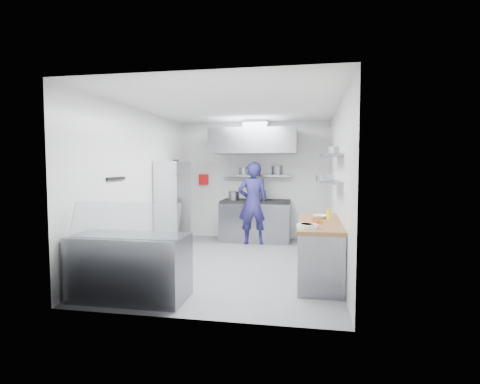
% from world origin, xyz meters
% --- Properties ---
extents(floor, '(5.00, 5.00, 0.00)m').
position_xyz_m(floor, '(0.00, 0.00, 0.00)').
color(floor, slate).
rests_on(floor, ground).
extents(ceiling, '(5.00, 5.00, 0.00)m').
position_xyz_m(ceiling, '(0.00, 0.00, 2.80)').
color(ceiling, silver).
rests_on(ceiling, wall_back).
extents(wall_back, '(3.60, 2.80, 0.02)m').
position_xyz_m(wall_back, '(0.00, 2.50, 1.40)').
color(wall_back, white).
rests_on(wall_back, floor).
extents(wall_front, '(3.60, 2.80, 0.02)m').
position_xyz_m(wall_front, '(0.00, -2.50, 1.40)').
color(wall_front, white).
rests_on(wall_front, floor).
extents(wall_left, '(2.80, 5.00, 0.02)m').
position_xyz_m(wall_left, '(-1.80, 0.00, 1.40)').
color(wall_left, white).
rests_on(wall_left, floor).
extents(wall_right, '(2.80, 5.00, 0.02)m').
position_xyz_m(wall_right, '(1.80, 0.00, 1.40)').
color(wall_right, white).
rests_on(wall_right, floor).
extents(gas_range, '(1.60, 0.80, 0.90)m').
position_xyz_m(gas_range, '(0.10, 2.10, 0.45)').
color(gas_range, gray).
rests_on(gas_range, floor).
extents(cooktop, '(1.57, 0.78, 0.06)m').
position_xyz_m(cooktop, '(0.10, 2.10, 0.93)').
color(cooktop, black).
rests_on(cooktop, gas_range).
extents(stock_pot_left, '(0.25, 0.25, 0.20)m').
position_xyz_m(stock_pot_left, '(-0.40, 2.01, 1.06)').
color(stock_pot_left, slate).
rests_on(stock_pot_left, cooktop).
extents(stock_pot_mid, '(0.32, 0.32, 0.24)m').
position_xyz_m(stock_pot_mid, '(0.19, 2.07, 1.08)').
color(stock_pot_mid, slate).
rests_on(stock_pot_mid, cooktop).
extents(over_range_shelf, '(1.60, 0.30, 0.04)m').
position_xyz_m(over_range_shelf, '(0.10, 2.34, 1.52)').
color(over_range_shelf, gray).
rests_on(over_range_shelf, wall_back).
extents(shelf_pot_a, '(0.24, 0.24, 0.18)m').
position_xyz_m(shelf_pot_a, '(-0.21, 2.34, 1.63)').
color(shelf_pot_a, slate).
rests_on(shelf_pot_a, over_range_shelf).
extents(shelf_pot_b, '(0.27, 0.27, 0.22)m').
position_xyz_m(shelf_pot_b, '(0.56, 2.53, 1.65)').
color(shelf_pot_b, slate).
rests_on(shelf_pot_b, over_range_shelf).
extents(extractor_hood, '(1.90, 1.15, 0.55)m').
position_xyz_m(extractor_hood, '(0.10, 1.93, 2.30)').
color(extractor_hood, gray).
rests_on(extractor_hood, wall_back).
extents(hood_duct, '(0.55, 0.55, 0.24)m').
position_xyz_m(hood_duct, '(0.10, 2.15, 2.68)').
color(hood_duct, slate).
rests_on(hood_duct, extractor_hood).
extents(red_firebox, '(0.22, 0.10, 0.26)m').
position_xyz_m(red_firebox, '(-1.25, 2.44, 1.42)').
color(red_firebox, red).
rests_on(red_firebox, wall_back).
extents(chef, '(0.74, 0.56, 1.84)m').
position_xyz_m(chef, '(0.09, 1.72, 0.92)').
color(chef, navy).
rests_on(chef, floor).
extents(wire_rack, '(0.50, 0.90, 1.85)m').
position_xyz_m(wire_rack, '(-1.53, 1.03, 0.93)').
color(wire_rack, silver).
rests_on(wire_rack, floor).
extents(rack_bin_a, '(0.17, 0.22, 0.20)m').
position_xyz_m(rack_bin_a, '(-1.53, 0.94, 0.80)').
color(rack_bin_a, white).
rests_on(rack_bin_a, wire_rack).
extents(rack_bin_b, '(0.15, 0.19, 0.17)m').
position_xyz_m(rack_bin_b, '(-1.53, 1.49, 1.30)').
color(rack_bin_b, yellow).
rests_on(rack_bin_b, wire_rack).
extents(rack_jar, '(0.12, 0.12, 0.18)m').
position_xyz_m(rack_jar, '(-1.48, 1.12, 1.80)').
color(rack_jar, black).
rests_on(rack_jar, wire_rack).
extents(knife_strip, '(0.04, 0.55, 0.05)m').
position_xyz_m(knife_strip, '(-1.78, -0.90, 1.55)').
color(knife_strip, black).
rests_on(knife_strip, wall_left).
extents(prep_counter_base, '(0.62, 2.00, 0.84)m').
position_xyz_m(prep_counter_base, '(1.48, -0.60, 0.42)').
color(prep_counter_base, gray).
rests_on(prep_counter_base, floor).
extents(prep_counter_top, '(0.65, 2.04, 0.06)m').
position_xyz_m(prep_counter_top, '(1.48, -0.60, 0.87)').
color(prep_counter_top, brown).
rests_on(prep_counter_top, prep_counter_base).
extents(plate_stack_a, '(0.23, 0.23, 0.06)m').
position_xyz_m(plate_stack_a, '(1.26, -1.35, 0.93)').
color(plate_stack_a, white).
rests_on(plate_stack_a, prep_counter_top).
extents(plate_stack_b, '(0.23, 0.23, 0.06)m').
position_xyz_m(plate_stack_b, '(1.31, -1.33, 0.93)').
color(plate_stack_b, white).
rests_on(plate_stack_b, prep_counter_top).
extents(copper_pan, '(0.15, 0.15, 0.06)m').
position_xyz_m(copper_pan, '(1.44, -0.79, 0.93)').
color(copper_pan, '#CF723A').
rests_on(copper_pan, prep_counter_top).
extents(squeeze_bottle, '(0.06, 0.06, 0.18)m').
position_xyz_m(squeeze_bottle, '(1.63, -0.45, 0.99)').
color(squeeze_bottle, yellow).
rests_on(squeeze_bottle, prep_counter_top).
extents(mixing_bowl, '(0.23, 0.23, 0.06)m').
position_xyz_m(mixing_bowl, '(1.49, -0.31, 0.93)').
color(mixing_bowl, white).
rests_on(mixing_bowl, prep_counter_top).
extents(wall_shelf_lower, '(0.30, 1.30, 0.04)m').
position_xyz_m(wall_shelf_lower, '(1.64, -0.30, 1.50)').
color(wall_shelf_lower, gray).
rests_on(wall_shelf_lower, wall_right).
extents(wall_shelf_upper, '(0.30, 1.30, 0.04)m').
position_xyz_m(wall_shelf_upper, '(1.64, -0.30, 1.92)').
color(wall_shelf_upper, gray).
rests_on(wall_shelf_upper, wall_right).
extents(shelf_pot_c, '(0.22, 0.22, 0.10)m').
position_xyz_m(shelf_pot_c, '(1.53, -0.70, 1.57)').
color(shelf_pot_c, slate).
rests_on(shelf_pot_c, wall_shelf_lower).
extents(shelf_pot_d, '(0.27, 0.27, 0.14)m').
position_xyz_m(shelf_pot_d, '(1.75, 0.07, 2.01)').
color(shelf_pot_d, slate).
rests_on(shelf_pot_d, wall_shelf_upper).
extents(display_case, '(1.50, 0.70, 0.85)m').
position_xyz_m(display_case, '(-1.00, -2.00, 0.42)').
color(display_case, gray).
rests_on(display_case, floor).
extents(display_glass, '(1.47, 0.19, 0.42)m').
position_xyz_m(display_glass, '(-1.00, -2.12, 1.07)').
color(display_glass, silver).
rests_on(display_glass, display_case).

